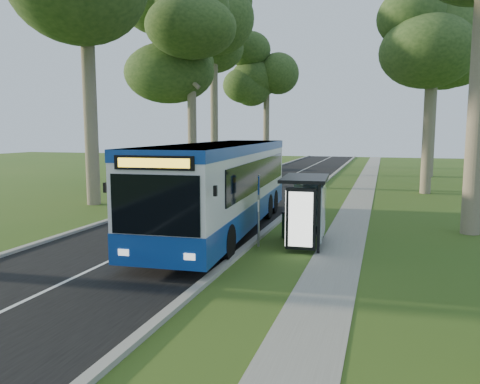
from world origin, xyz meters
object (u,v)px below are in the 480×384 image
Objects in this scene: bus_stop_sign at (259,202)px; litter_bin at (289,225)px; bus_shelter at (307,199)px; car_white at (228,170)px; car_silver at (252,163)px; bus at (223,186)px.

bus_stop_sign reaches higher than litter_bin.
bus_shelter is 22.15m from car_white.
bus_shelter is 2.90× the size of litter_bin.
bus_stop_sign is 31.67m from car_silver.
litter_bin is at bearing 120.98° from bus_shelter.
litter_bin is 30.35m from car_silver.
bus_stop_sign is 2.50× the size of litter_bin.
bus_shelter reaches higher than car_silver.
car_white is 10.10m from car_silver.
car_white reaches higher than litter_bin.
bus_shelter reaches higher than car_white.
bus is at bearing -53.53° from car_silver.
car_silver reaches higher than litter_bin.
bus_stop_sign is 0.50× the size of car_white.
car_silver is (-0.80, 10.07, -0.11)m from car_white.
car_white reaches higher than car_silver.
bus_stop_sign is 0.56× the size of car_silver.
bus_stop_sign is at bearing -48.50° from bus.
bus_stop_sign is at bearing -170.18° from bus_shelter.
litter_bin is at bearing 54.15° from bus_stop_sign.
bus_shelter is (1.57, 0.38, 0.12)m from bus_stop_sign.
bus_shelter is 1.88m from litter_bin.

